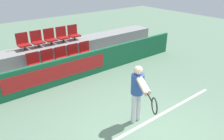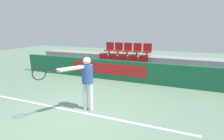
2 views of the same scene
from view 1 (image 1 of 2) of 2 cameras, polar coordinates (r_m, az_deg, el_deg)
name	(u,v)px [view 1 (image 1 of 2)]	position (r m, az deg, el deg)	size (l,w,h in m)	color
ground_plane	(144,135)	(5.50, 8.35, -16.40)	(30.00, 30.00, 0.00)	slate
court_baseline	(136,128)	(5.64, 6.21, -14.94)	(6.36, 0.08, 0.01)	white
barrier_wall	(71,69)	(7.73, -10.78, 0.26)	(10.16, 0.14, 0.91)	#19603D
bleacher_tier_front	(64,70)	(8.26, -12.31, 0.12)	(9.76, 0.89, 0.49)	gray
bleacher_tier_middle	(54,56)	(8.93, -15.02, 3.43)	(9.76, 0.89, 0.98)	gray
stadium_chair_0	(34,62)	(7.83, -19.66, 1.90)	(0.42, 0.37, 0.59)	#333333
stadium_chair_1	(48,59)	(7.98, -16.26, 2.80)	(0.42, 0.37, 0.59)	#333333
stadium_chair_2	(62,56)	(8.16, -13.00, 3.65)	(0.42, 0.37, 0.59)	#333333
stadium_chair_3	(74,53)	(8.37, -9.88, 4.45)	(0.42, 0.37, 0.59)	#333333
stadium_chair_4	(86,50)	(8.60, -6.91, 5.19)	(0.42, 0.37, 0.59)	#333333
stadium_chair_5	(23,42)	(8.49, -22.18, 6.76)	(0.42, 0.37, 0.59)	#333333
stadium_chair_6	(37,40)	(8.63, -18.97, 7.51)	(0.42, 0.37, 0.59)	#333333
stadium_chair_7	(50,37)	(8.80, -15.87, 8.22)	(0.42, 0.37, 0.59)	#333333
stadium_chair_8	(62,35)	(8.99, -12.88, 8.88)	(0.42, 0.37, 0.59)	#333333
stadium_chair_9	(74,33)	(9.21, -10.02, 9.48)	(0.42, 0.37, 0.59)	#333333
tennis_player	(138,90)	(5.30, 6.83, -5.21)	(0.89, 1.40, 1.56)	silver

